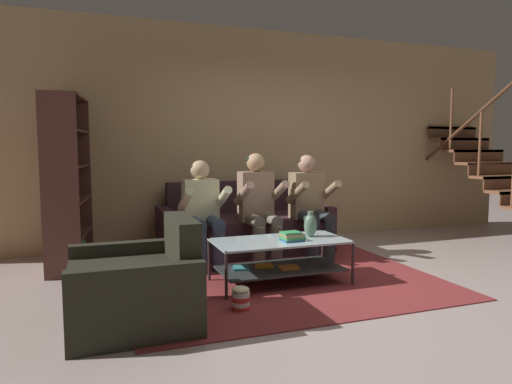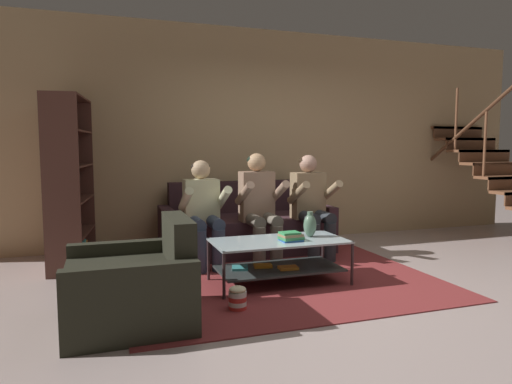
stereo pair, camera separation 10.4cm
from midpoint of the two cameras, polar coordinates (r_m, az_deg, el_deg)
The scene contains 14 objects.
ground at distance 4.37m, azimuth 12.44°, elevation -11.90°, with size 16.80×16.80×0.00m, color #B5A19D.
back_partition at distance 6.41m, azimuth 1.21°, elevation 6.89°, with size 8.40×0.12×2.90m, color tan.
staircase_run at distance 7.30m, azimuth 29.27°, elevation 1.99°, with size 0.95×2.50×2.56m.
couch at distance 5.76m, azimuth -0.88°, elevation -4.57°, with size 2.06×0.98×0.86m.
person_seated_left at distance 4.99m, azimuth -6.00°, elevation -2.06°, with size 0.50×0.58×1.16m.
person_seated_middle at distance 5.17m, azimuth 1.04°, elevation -1.37°, with size 0.50×0.58×1.24m.
person_seated_right at distance 5.42m, azimuth 7.54°, elevation -1.21°, with size 0.50×0.58×1.22m.
coffee_table at distance 4.41m, azimuth 3.47°, elevation -7.82°, with size 1.27×0.63×0.43m.
area_rug at distance 5.03m, azimuth 1.52°, elevation -9.38°, with size 3.01×3.38×0.01m.
vase at distance 4.54m, azimuth 7.41°, elevation -4.11°, with size 0.13×0.13×0.25m.
book_stack at distance 4.34m, azimuth 5.05°, elevation -5.58°, with size 0.23×0.19×0.09m.
bookshelf at distance 5.31m, azimuth -22.19°, elevation -0.72°, with size 0.47×1.05×1.85m.
armchair at distance 3.56m, azimuth -14.21°, elevation -11.51°, with size 0.90×0.91×0.78m.
popcorn_tub at distance 3.77m, azimuth -1.51°, elevation -13.12°, with size 0.15×0.15×0.20m.
Camera 2 is at (-2.13, -3.58, 1.31)m, focal length 32.00 mm.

